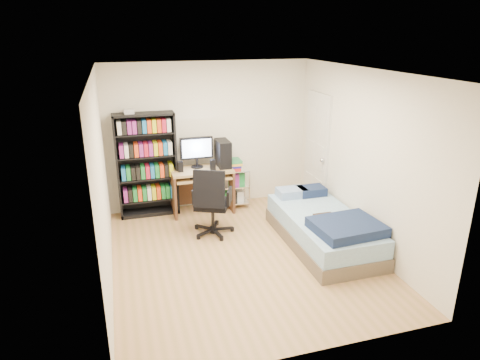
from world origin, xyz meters
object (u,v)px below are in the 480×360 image
object	(u,v)px
media_shelf	(147,164)
bed	(324,228)
office_chair	(212,213)
computer_desk	(207,171)

from	to	relation	value
media_shelf	bed	size ratio (longest dim) A/B	0.88
office_chair	bed	xyz separation A→B (m)	(1.48, -0.77, -0.09)
computer_desk	bed	bearing A→B (deg)	-52.31
media_shelf	computer_desk	world-z (taller)	media_shelf
computer_desk	office_chair	distance (m)	1.04
office_chair	bed	world-z (taller)	office_chair
office_chair	bed	size ratio (longest dim) A/B	0.53
office_chair	bed	bearing A→B (deg)	-2.99
media_shelf	bed	distance (m)	3.03
computer_desk	office_chair	bearing A→B (deg)	-98.06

